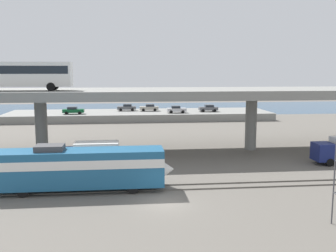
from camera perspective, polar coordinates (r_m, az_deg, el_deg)
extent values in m
plane|color=#605B54|center=(31.66, -0.59, -11.28)|extent=(260.00, 260.00, 0.00)
cube|color=#59544C|center=(34.71, -1.12, -9.41)|extent=(110.00, 0.12, 0.12)
cube|color=#59544C|center=(36.14, -1.33, -8.69)|extent=(110.00, 0.12, 0.12)
cube|color=#1E5984|center=(35.01, -12.83, -6.03)|extent=(14.65, 3.00, 3.20)
cube|color=white|center=(34.88, -12.86, -5.11)|extent=(14.65, 3.04, 0.77)
cone|color=white|center=(34.99, -0.74, -6.37)|extent=(2.00, 2.85, 2.85)
cube|color=black|center=(34.60, -3.22, -4.48)|extent=(2.00, 2.70, 1.02)
cube|color=#3F3F42|center=(35.00, -17.00, -3.08)|extent=(2.40, 1.80, 0.50)
cylinder|color=black|center=(36.49, -5.28, -7.88)|extent=(0.96, 0.18, 0.96)
cylinder|color=black|center=(33.90, -5.21, -9.14)|extent=(0.96, 0.18, 0.96)
cylinder|color=black|center=(37.52, -19.54, -7.87)|extent=(0.96, 0.18, 0.96)
cylinder|color=black|center=(35.01, -20.56, -9.07)|extent=(0.96, 0.18, 0.96)
cube|color=gray|center=(49.88, -2.83, 4.77)|extent=(96.00, 11.93, 1.11)
cylinder|color=gray|center=(51.35, -18.13, -0.10)|extent=(1.50, 1.50, 7.03)
cylinder|color=gray|center=(52.84, 12.09, 0.35)|extent=(1.50, 1.50, 7.03)
cube|color=silver|center=(49.60, -20.91, 7.12)|extent=(12.00, 2.55, 2.90)
cube|color=black|center=(49.60, -20.94, 7.72)|extent=(11.52, 2.59, 0.93)
cube|color=black|center=(48.44, -14.05, 7.81)|extent=(0.08, 2.30, 1.74)
cylinder|color=black|center=(50.02, -16.33, 5.67)|extent=(1.00, 0.26, 1.00)
cylinder|color=black|center=(47.64, -16.84, 5.54)|extent=(1.00, 0.26, 1.00)
cube|color=navy|center=(47.29, 21.83, -3.52)|extent=(2.00, 2.30, 2.00)
cylinder|color=black|center=(46.69, 22.71, -4.97)|extent=(0.88, 0.28, 0.88)
cylinder|color=black|center=(48.57, 21.48, -4.41)|extent=(0.88, 0.28, 0.88)
cube|color=navy|center=(42.38, -15.15, -4.52)|extent=(2.00, 2.30, 2.00)
cube|color=silver|center=(41.90, -10.43, -4.09)|extent=(4.60, 2.30, 2.60)
cylinder|color=black|center=(41.51, -14.94, -6.19)|extent=(0.88, 0.28, 0.88)
cylinder|color=black|center=(43.61, -14.50, -5.49)|extent=(0.88, 0.28, 0.88)
cylinder|color=black|center=(41.07, -9.08, -6.17)|extent=(0.88, 0.28, 0.88)
cylinder|color=black|center=(43.19, -8.93, -5.46)|extent=(0.88, 0.28, 0.88)
cube|color=gray|center=(85.32, -4.16, 1.60)|extent=(56.61, 13.63, 1.57)
cube|color=#B7B7BC|center=(82.44, 1.26, 2.41)|extent=(4.07, 1.85, 0.70)
cube|color=#1E232B|center=(82.36, 1.13, 2.81)|extent=(1.79, 1.63, 0.48)
cylinder|color=black|center=(83.51, 2.05, 2.24)|extent=(0.64, 0.20, 0.64)
cylinder|color=black|center=(81.79, 2.22, 2.11)|extent=(0.64, 0.20, 0.64)
cylinder|color=black|center=(83.19, 0.32, 2.22)|extent=(0.64, 0.20, 0.64)
cylinder|color=black|center=(81.46, 0.46, 2.09)|extent=(0.64, 0.20, 0.64)
cube|color=#0C4C26|center=(82.53, -13.73, 2.18)|extent=(4.30, 1.76, 0.70)
cube|color=#1E232B|center=(82.50, -13.89, 2.58)|extent=(1.89, 1.55, 0.48)
cylinder|color=black|center=(83.23, -12.74, 2.02)|extent=(0.64, 0.20, 0.64)
cylinder|color=black|center=(81.57, -12.87, 1.89)|extent=(0.64, 0.20, 0.64)
cylinder|color=black|center=(83.58, -14.55, 1.98)|extent=(0.64, 0.20, 0.64)
cylinder|color=black|center=(81.93, -14.72, 1.86)|extent=(0.64, 0.20, 0.64)
cube|color=#515459|center=(87.17, -6.12, 2.68)|extent=(4.14, 1.80, 0.70)
cube|color=#1E232B|center=(87.12, -5.99, 3.07)|extent=(1.82, 1.58, 0.48)
cylinder|color=black|center=(86.36, -6.97, 2.38)|extent=(0.64, 0.20, 0.64)
cylinder|color=black|center=(88.06, -6.95, 2.49)|extent=(0.64, 0.20, 0.64)
cylinder|color=black|center=(86.36, -5.26, 2.40)|extent=(0.64, 0.20, 0.64)
cylinder|color=black|center=(88.06, -5.28, 2.52)|extent=(0.64, 0.20, 0.64)
cube|color=#515459|center=(85.38, 5.93, 2.56)|extent=(4.11, 1.77, 0.70)
cube|color=#1E232B|center=(85.37, 6.07, 2.96)|extent=(1.81, 1.56, 0.48)
cylinder|color=black|center=(84.34, 5.20, 2.27)|extent=(0.64, 0.20, 0.64)
cylinder|color=black|center=(85.98, 4.98, 2.38)|extent=(0.64, 0.20, 0.64)
cylinder|color=black|center=(84.88, 6.89, 2.28)|extent=(0.64, 0.20, 0.64)
cylinder|color=black|center=(86.51, 6.64, 2.39)|extent=(0.64, 0.20, 0.64)
cube|color=#9E998C|center=(86.38, -2.82, 2.66)|extent=(4.14, 1.83, 0.70)
cube|color=#1E232B|center=(86.33, -2.68, 3.05)|extent=(1.82, 1.61, 0.48)
cylinder|color=black|center=(85.48, -3.64, 2.36)|extent=(0.64, 0.20, 0.64)
cylinder|color=black|center=(87.21, -3.69, 2.48)|extent=(0.64, 0.20, 0.64)
cylinder|color=black|center=(85.63, -1.92, 2.38)|extent=(0.64, 0.20, 0.64)
cylinder|color=black|center=(87.36, -2.01, 2.50)|extent=(0.64, 0.20, 0.64)
cube|color=navy|center=(108.27, -4.58, 2.58)|extent=(140.00, 36.00, 0.01)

